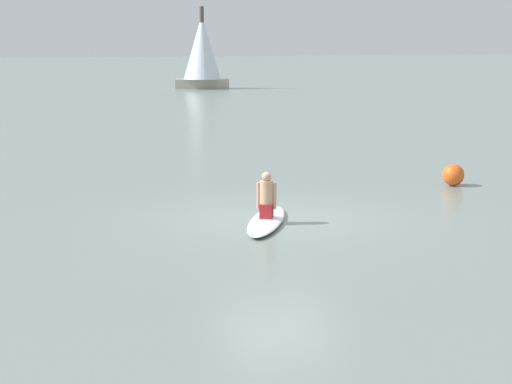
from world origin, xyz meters
The scene contains 5 objects.
ground_plane centered at (0.00, 0.00, 0.00)m, with size 400.00×400.00×0.00m, color slate.
surfboard centered at (0.28, -0.38, 0.06)m, with size 2.96×0.63×0.12m, color white.
person_paddler centered at (0.28, -0.38, 0.54)m, with size 0.39×0.37×0.91m.
sailboat_near_right centered at (-46.77, 15.90, 2.96)m, with size 3.85×4.28×6.32m.
buoy_marker centered at (-1.86, 5.76, 0.27)m, with size 0.54×0.54×0.54m, color #E55919.
Camera 1 is at (14.84, -7.14, 3.51)m, focal length 58.42 mm.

